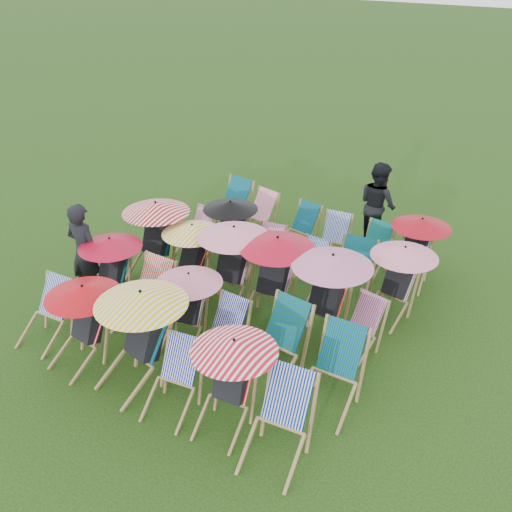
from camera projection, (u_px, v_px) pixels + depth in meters
The scene contains 33 objects.
ground at pixel (246, 312), 9.25m from camera, with size 100.00×100.00×0.00m, color black.
deckchair_0 at pixel (45, 314), 8.41m from camera, with size 0.67×0.89×0.91m.
deckchair_1 at pixel (81, 324), 7.86m from camera, with size 1.05×1.10×1.24m.
deckchair_2 at pixel (136, 337), 7.44m from camera, with size 1.21×1.29×1.43m.
deckchair_3 at pixel (172, 381), 7.16m from camera, with size 0.71×0.90×0.89m.
deckchair_4 at pixel (228, 383), 6.82m from camera, with size 1.05×1.12×1.25m.
deckchair_5 at pixel (278, 424), 6.45m from camera, with size 0.77×1.00×1.01m.
deckchair_6 at pixel (108, 271), 9.14m from camera, with size 1.01×1.07×1.20m.
deckchair_7 at pixel (144, 297), 8.70m from camera, with size 0.68×0.95×1.02m.
deckchair_8 at pixel (185, 308), 8.28m from camera, with size 0.97×1.06×1.15m.
deckchair_9 at pixel (220, 334), 8.00m from camera, with size 0.62×0.84×0.89m.
deckchair_10 at pixel (275, 344), 7.70m from camera, with size 0.77×1.01×1.03m.
deckchair_11 at pixel (332, 373), 7.20m from camera, with size 0.72×0.97×1.02m.
deckchair_12 at pixel (152, 238), 9.94m from camera, with size 1.16×1.22×1.38m.
deckchair_13 at pixel (188, 256), 9.57m from camera, with size 1.02×1.08×1.21m.
deckchair_14 at pixel (229, 265), 9.14m from camera, with size 1.16×1.22×1.37m.
deckchair_15 at pixel (271, 277), 8.79m from camera, with size 1.17×1.24×1.39m.
deckchair_16 at pixel (324, 297), 8.30m from camera, with size 1.18×1.23×1.40m.
deckchair_17 at pixel (359, 328), 8.19m from camera, with size 0.67×0.83×0.81m.
deckchair_18 at pixel (196, 233), 10.80m from camera, with size 0.62×0.81×0.84m.
deckchair_19 at pixel (226, 230), 10.43m from camera, with size 1.00×1.06×1.19m.
deckchair_20 at pixel (267, 252), 10.14m from camera, with size 0.67×0.84×0.83m.
deckchair_21 at pixel (307, 267), 9.69m from camera, with size 0.58×0.79×0.83m.
deckchair_22 at pixel (352, 274), 9.35m from camera, with size 0.76×0.97×0.98m.
deckchair_23 at pixel (396, 281), 8.86m from camera, with size 1.03×1.09×1.22m.
deckchair_24 at pixel (229, 207), 11.59m from camera, with size 0.75×0.99×1.02m.
deckchair_25 at pixel (255, 217), 11.32m from camera, with size 0.76×0.95×0.93m.
deckchair_26 at pixel (298, 229), 10.89m from camera, with size 0.70×0.88×0.88m.
deckchair_27 at pixel (332, 240), 10.54m from camera, with size 0.66×0.84×0.85m.
deckchair_28 at pixel (371, 250), 10.21m from camera, with size 0.64×0.83×0.85m.
deckchair_29 at pixel (415, 250), 9.78m from camera, with size 1.00×1.07×1.19m.
person_left at pixel (84, 252), 9.27m from camera, with size 0.62×0.40×1.69m, color black.
person_rear at pixel (378, 205), 10.91m from camera, with size 0.82×0.64×1.69m, color black.
Camera 1 is at (4.27, -6.32, 5.32)m, focal length 40.00 mm.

